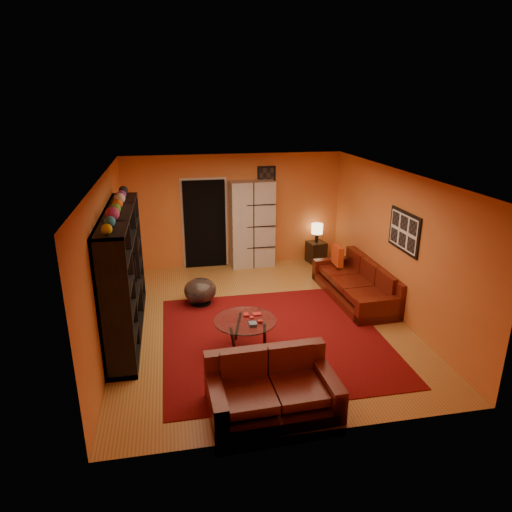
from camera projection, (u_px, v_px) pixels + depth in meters
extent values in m
plane|color=olive|center=(259.00, 319.00, 8.21)|extent=(6.00, 6.00, 0.00)
plane|color=white|center=(260.00, 175.00, 7.35)|extent=(6.00, 6.00, 0.00)
plane|color=orange|center=(234.00, 211.00, 10.56)|extent=(6.00, 0.00, 6.00)
plane|color=orange|center=(313.00, 336.00, 5.00)|extent=(6.00, 0.00, 6.00)
plane|color=orange|center=(108.00, 260.00, 7.34)|extent=(0.00, 6.00, 6.00)
plane|color=orange|center=(395.00, 243.00, 8.22)|extent=(0.00, 6.00, 6.00)
cube|color=#53090B|center=(273.00, 338.00, 7.57)|extent=(3.60, 3.60, 0.01)
cube|color=black|center=(205.00, 224.00, 10.49)|extent=(0.95, 0.10, 2.04)
cube|color=black|center=(404.00, 231.00, 7.84)|extent=(0.03, 1.00, 0.70)
cube|color=black|center=(267.00, 177.00, 10.43)|extent=(0.42, 0.03, 0.52)
cube|color=black|center=(123.00, 274.00, 7.46)|extent=(0.45, 3.00, 2.10)
imported|color=black|center=(127.00, 276.00, 7.57)|extent=(0.87, 0.11, 0.50)
cube|color=#450F09|center=(355.00, 290.00, 9.05)|extent=(1.05, 2.38, 0.32)
cube|color=#450F09|center=(374.00, 276.00, 9.04)|extent=(0.28, 2.34, 0.85)
cube|color=#450F09|center=(382.00, 306.00, 8.01)|extent=(0.96, 0.22, 0.62)
cube|color=#450F09|center=(334.00, 265.00, 9.99)|extent=(0.96, 0.22, 0.62)
cube|color=#450F09|center=(370.00, 289.00, 8.33)|extent=(0.76, 0.67, 0.12)
cube|color=#450F09|center=(354.00, 276.00, 8.94)|extent=(0.76, 0.67, 0.12)
cube|color=#450F09|center=(341.00, 265.00, 9.54)|extent=(0.76, 0.67, 0.12)
cube|color=#450F09|center=(273.00, 399.00, 5.78)|extent=(1.65, 1.03, 0.32)
cube|color=#450F09|center=(265.00, 364.00, 6.05)|extent=(1.62, 0.24, 0.85)
cube|color=#450F09|center=(327.00, 382.00, 5.88)|extent=(0.22, 0.98, 0.62)
cube|color=#450F09|center=(216.00, 397.00, 5.58)|extent=(0.22, 0.98, 0.62)
cube|color=#450F09|center=(298.00, 377.00, 5.71)|extent=(0.64, 0.77, 0.12)
cube|color=#450F09|center=(249.00, 384.00, 5.57)|extent=(0.64, 0.77, 0.12)
cube|color=#CE4116|center=(337.00, 255.00, 9.62)|extent=(0.12, 0.42, 0.42)
cylinder|color=silver|center=(245.00, 320.00, 7.11)|extent=(0.98, 0.98, 0.02)
cylinder|color=black|center=(265.00, 335.00, 7.16)|extent=(0.05, 0.05, 0.47)
cylinder|color=black|center=(238.00, 326.00, 7.45)|extent=(0.05, 0.05, 0.47)
cylinder|color=black|center=(233.00, 342.00, 6.95)|extent=(0.05, 0.05, 0.47)
cube|color=#B5AFA7|center=(252.00, 224.00, 10.54)|extent=(1.03, 0.51, 2.01)
cylinder|color=black|center=(201.00, 303.00, 8.82)|extent=(0.44, 0.44, 0.03)
cylinder|color=black|center=(201.00, 299.00, 8.80)|extent=(0.06, 0.06, 0.15)
ellipsoid|color=#463E3E|center=(200.00, 290.00, 8.74)|extent=(0.62, 0.62, 0.47)
cube|color=black|center=(316.00, 252.00, 11.02)|extent=(0.47, 0.47, 0.50)
cylinder|color=black|center=(317.00, 238.00, 10.90)|extent=(0.08, 0.08, 0.22)
cylinder|color=#FFD88C|center=(317.00, 229.00, 10.83)|extent=(0.27, 0.27, 0.23)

